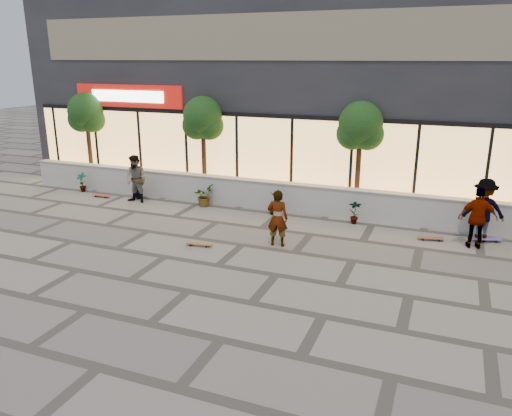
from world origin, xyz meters
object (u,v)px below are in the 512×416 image
at_px(skateboard_center, 199,244).
at_px(tree_west, 86,115).
at_px(skater_left, 136,179).
at_px(skater_right_near, 478,218).
at_px(tree_mideast, 360,129).
at_px(tree_midwest, 203,121).
at_px(skateboard_right_far, 487,239).
at_px(skateboard_left, 101,195).
at_px(skater_center, 277,218).
at_px(skater_right_far, 483,210).
at_px(skateboard_right_near, 431,238).

bearing_deg(skateboard_center, tree_west, 139.76).
height_order(skater_left, skater_right_near, skater_left).
bearing_deg(tree_mideast, skater_left, -167.67).
distance_m(tree_midwest, skater_right_near, 10.31).
bearing_deg(tree_west, tree_midwest, 0.00).
relative_size(tree_west, tree_mideast, 1.00).
height_order(tree_west, skateboard_right_far, tree_west).
bearing_deg(tree_mideast, tree_midwest, 180.00).
height_order(tree_mideast, skater_right_near, tree_mideast).
distance_m(skateboard_center, skateboard_left, 6.96).
relative_size(tree_midwest, skateboard_left, 5.14).
height_order(tree_mideast, skater_center, tree_mideast).
distance_m(skater_right_far, skateboard_left, 13.80).
relative_size(tree_west, skateboard_right_near, 5.03).
height_order(skater_left, skateboard_right_far, skater_left).
height_order(tree_midwest, skater_right_far, tree_midwest).
bearing_deg(skateboard_right_near, tree_west, 161.17).
height_order(skateboard_left, skateboard_right_far, skateboard_right_far).
xyz_separation_m(skater_center, skateboard_right_near, (4.19, 2.09, -0.77)).
distance_m(tree_midwest, skateboard_left, 5.02).
bearing_deg(skateboard_right_near, skateboard_right_far, 6.47).
xyz_separation_m(skater_right_far, skateboard_left, (-13.77, -0.27, -0.88)).
bearing_deg(skateboard_center, skater_right_far, 17.31).
bearing_deg(skater_right_far, skater_center, 14.88).
relative_size(skater_left, skateboard_center, 2.21).
bearing_deg(skater_right_far, tree_west, -16.00).
xyz_separation_m(skateboard_center, skateboard_left, (-6.11, 3.33, -0.00)).
bearing_deg(skateboard_right_far, skater_right_far, 133.46).
distance_m(skater_left, skateboard_center, 5.50).
height_order(tree_west, skateboard_center, tree_west).
bearing_deg(skater_center, skateboard_right_far, -162.10).
distance_m(skater_left, skateboard_right_far, 12.24).
height_order(skater_center, skater_left, skater_left).
relative_size(tree_west, skateboard_right_far, 4.39).
bearing_deg(skateboard_right_far, skater_right_near, -137.40).
relative_size(tree_west, skater_right_far, 2.05).
relative_size(skateboard_left, skateboard_right_near, 0.98).
xyz_separation_m(skater_right_near, skater_right_far, (0.17, 0.74, 0.05)).
relative_size(tree_midwest, skater_left, 2.16).
distance_m(skateboard_right_near, skateboard_right_far, 1.64).
xyz_separation_m(skateboard_left, skateboard_right_far, (13.96, 0.17, 0.01)).
height_order(skater_right_far, skateboard_center, skater_right_far).
bearing_deg(skateboard_left, skateboard_right_far, 0.88).
distance_m(skater_right_far, skateboard_right_far, 0.89).
xyz_separation_m(tree_west, skater_right_near, (15.36, -2.14, -2.08)).
bearing_deg(tree_midwest, skater_left, -138.71).
relative_size(tree_mideast, skateboard_left, 5.14).
bearing_deg(skater_right_far, tree_mideast, -30.00).
bearing_deg(skateboard_right_near, skateboard_center, -165.26).
relative_size(tree_midwest, tree_mideast, 1.00).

